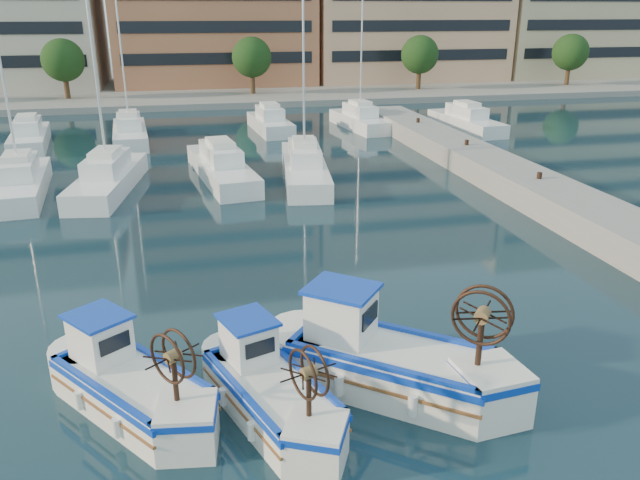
{
  "coord_description": "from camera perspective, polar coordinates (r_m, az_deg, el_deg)",
  "views": [
    {
      "loc": [
        -3.39,
        -11.83,
        8.76
      ],
      "look_at": [
        0.84,
        7.26,
        1.5
      ],
      "focal_mm": 35.0,
      "sensor_mm": 36.0,
      "label": 1
    }
  ],
  "objects": [
    {
      "name": "quay",
      "position": [
        26.99,
        25.73,
        0.68
      ],
      "size": [
        3.0,
        60.0,
        1.2
      ],
      "primitive_type": "cube",
      "color": "gray",
      "rests_on": "ground"
    },
    {
      "name": "fishing_boat_a",
      "position": [
        15.28,
        -17.12,
        -12.31
      ],
      "size": [
        3.88,
        4.34,
        2.69
      ],
      "rotation": [
        0.0,
        0.0,
        0.65
      ],
      "color": "white",
      "rests_on": "ground"
    },
    {
      "name": "fishing_boat_c",
      "position": [
        15.35,
        6.01,
        -10.67
      ],
      "size": [
        5.08,
        4.66,
        3.18
      ],
      "rotation": [
        0.0,
        0.0,
        0.89
      ],
      "color": "white",
      "rests_on": "ground"
    },
    {
      "name": "yacht_marina",
      "position": [
        39.84,
        -10.67,
        8.09
      ],
      "size": [
        37.34,
        23.29,
        11.5
      ],
      "color": "white",
      "rests_on": "ground"
    },
    {
      "name": "ground",
      "position": [
        15.11,
        2.95,
        -15.1
      ],
      "size": [
        300.0,
        300.0,
        0.0
      ],
      "primitive_type": "plane",
      "color": "#1A3945",
      "rests_on": "ground"
    },
    {
      "name": "fishing_boat_b",
      "position": [
        14.55,
        -4.72,
        -13.28
      ],
      "size": [
        2.92,
        4.28,
        2.58
      ],
      "rotation": [
        0.0,
        0.0,
        0.34
      ],
      "color": "white",
      "rests_on": "ground"
    }
  ]
}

